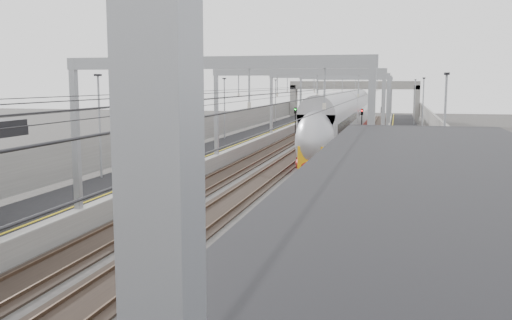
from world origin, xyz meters
The scene contains 11 objects.
platform_left centered at (-8.00, 45.00, 0.50)m, with size 4.00×120.00×1.00m, color black.
platform_right centered at (8.00, 45.00, 0.50)m, with size 4.00×120.00×1.00m, color black.
tracks centered at (0.00, 45.00, 0.05)m, with size 11.40×140.00×0.20m.
overhead_line centered at (0.00, 51.62, 6.14)m, with size 13.00×140.00×6.60m.
overbridge centered at (0.00, 100.00, 5.31)m, with size 22.00×2.20×6.90m.
wall_left centered at (-11.20, 45.00, 1.60)m, with size 0.30×120.00×3.20m, color slate.
wall_right centered at (11.20, 45.00, 1.60)m, with size 0.30×120.00×3.20m, color slate.
train centered at (1.50, 63.38, 2.21)m, with size 2.87×52.29×4.53m.
signal_green centered at (-5.20, 71.37, 2.42)m, with size 0.32×0.32×3.48m.
signal_red_near centered at (3.20, 69.94, 2.42)m, with size 0.32×0.32×3.48m.
signal_red_far centered at (5.40, 75.80, 2.42)m, with size 0.32×0.32×3.48m.
Camera 1 is at (7.21, -0.10, 6.53)m, focal length 40.00 mm.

